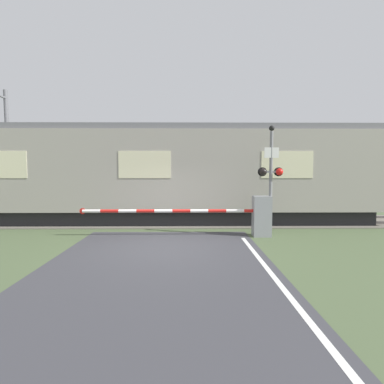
{
  "coord_description": "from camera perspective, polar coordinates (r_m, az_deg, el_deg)",
  "views": [
    {
      "loc": [
        0.71,
        -8.71,
        2.26
      ],
      "look_at": [
        0.82,
        1.96,
        1.47
      ],
      "focal_mm": 28.0,
      "sensor_mm": 36.0,
      "label": 1
    }
  ],
  "objects": [
    {
      "name": "signal_post",
      "position": [
        10.39,
        14.8,
        3.31
      ],
      "size": [
        0.85,
        0.26,
        3.74
      ],
      "color": "gray",
      "rests_on": "ground_plane"
    },
    {
      "name": "catenary_pole",
      "position": [
        17.87,
        -31.72,
        6.85
      ],
      "size": [
        0.2,
        1.9,
        6.25
      ],
      "color": "slate",
      "rests_on": "ground_plane"
    },
    {
      "name": "train",
      "position": [
        13.06,
        -8.11,
        3.43
      ],
      "size": [
        20.03,
        2.79,
        4.09
      ],
      "color": "black",
      "rests_on": "ground_plane"
    },
    {
      "name": "crossing_barrier",
      "position": [
        10.38,
        10.36,
        -4.38
      ],
      "size": [
        6.48,
        0.44,
        1.38
      ],
      "color": "gray",
      "rests_on": "ground_plane"
    },
    {
      "name": "track_bed",
      "position": [
        13.16,
        -3.71,
        -5.57
      ],
      "size": [
        36.0,
        3.2,
        0.13
      ],
      "color": "#666056",
      "rests_on": "ground_plane"
    },
    {
      "name": "ground_plane",
      "position": [
        9.03,
        -5.18,
        -10.3
      ],
      "size": [
        80.0,
        80.0,
        0.0
      ],
      "primitive_type": "plane",
      "color": "#475638"
    }
  ]
}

